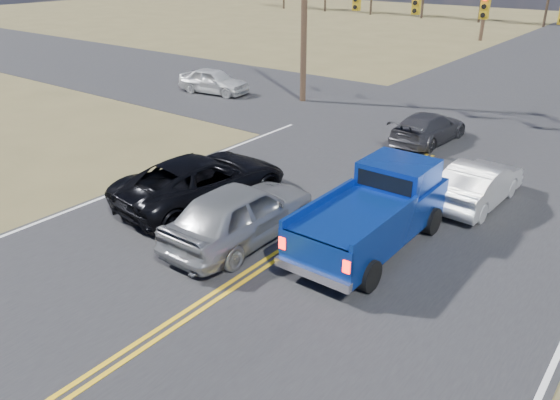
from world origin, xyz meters
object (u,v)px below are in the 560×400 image
Objects in this scene: silver_suv at (241,213)px; black_suv at (203,181)px; pickup_truck at (375,212)px; cross_car_west at (214,81)px; dgrey_car_queue at (429,128)px; white_car_queue at (479,184)px.

black_suv is (-2.55, 1.09, -0.05)m from silver_suv.
pickup_truck reaches higher than black_suv.
silver_suv is 0.87× the size of black_suv.
dgrey_car_queue is at bearing -102.01° from cross_car_west.
black_suv is at bearing 77.33° from dgrey_car_queue.
pickup_truck is 18.75m from cross_car_west.
pickup_truck is 5.64m from black_suv.
dgrey_car_queue is 1.06× the size of cross_car_west.
dgrey_car_queue is (0.54, 11.26, -0.22)m from silver_suv.
white_car_queue is 17.97m from cross_car_west.
white_car_queue is at bearing 131.83° from dgrey_car_queue.
silver_suv reaches higher than dgrey_car_queue.
silver_suv is 1.14× the size of dgrey_car_queue.
cross_car_west is (-12.68, 12.17, -0.14)m from silver_suv.
black_suv is 15.01m from cross_car_west.
cross_car_west reaches higher than white_car_queue.
cross_car_west is at bearing -40.66° from black_suv.
white_car_queue is (4.33, 6.35, -0.15)m from silver_suv.
white_car_queue is at bearing 73.66° from pickup_truck.
white_car_queue is at bearing -124.96° from silver_suv.
pickup_truck reaches higher than dgrey_car_queue.
cross_car_west reaches higher than dgrey_car_queue.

